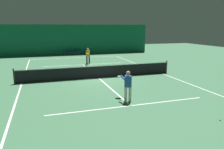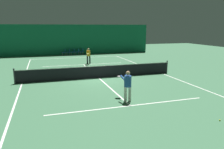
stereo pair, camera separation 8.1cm
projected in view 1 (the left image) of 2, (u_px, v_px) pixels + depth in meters
ground_plane at (98, 78)px, 16.79m from camera, size 60.00×60.00×0.00m
backdrop_curtain at (71, 40)px, 30.67m from camera, size 23.00×0.12×4.19m
court_line_baseline_far at (75, 58)px, 27.85m from camera, size 11.00×0.10×0.00m
court_line_service_far at (83, 65)px, 22.74m from camera, size 8.25×0.10×0.00m
court_line_service_near at (131, 106)px, 10.84m from camera, size 8.25×0.10×0.00m
court_line_sideline_left at (22, 83)px, 15.14m from camera, size 0.10×23.80×0.00m
court_line_sideline_right at (162, 73)px, 18.44m from camera, size 0.10×23.80×0.00m
court_line_centre at (98, 78)px, 16.79m from camera, size 0.10×12.80×0.00m
tennis_net at (98, 71)px, 16.68m from camera, size 12.00×0.10×1.07m
player_near at (128, 84)px, 11.31m from camera, size 0.49×1.36×1.63m
player_far at (88, 55)px, 23.22m from camera, size 0.69×1.39×1.65m
courtside_chair_0 at (63, 52)px, 30.15m from camera, size 0.44×0.44×0.84m
courtside_chair_1 at (68, 52)px, 30.33m from camera, size 0.44×0.44×0.84m
courtside_chair_2 at (72, 52)px, 30.52m from camera, size 0.44×0.44×0.84m
courtside_chair_3 at (77, 51)px, 30.71m from camera, size 0.44×0.44×0.84m
courtside_chair_4 at (81, 51)px, 30.89m from camera, size 0.44×0.44×0.84m
tennis_ball at (220, 120)px, 9.10m from camera, size 0.07×0.07×0.07m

